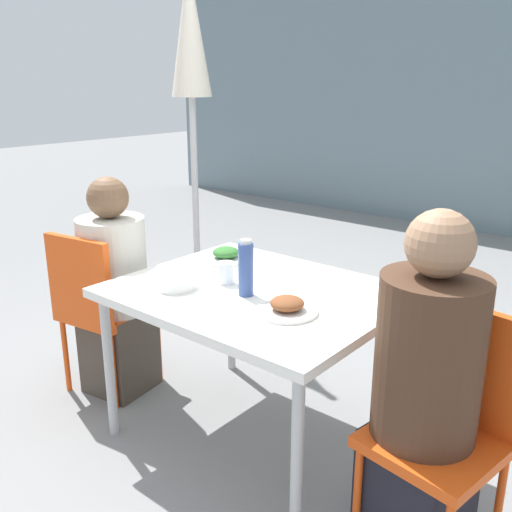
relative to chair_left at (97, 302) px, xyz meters
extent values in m
plane|color=gray|center=(0.87, 0.21, -0.51)|extent=(24.00, 24.00, 0.00)
cube|color=white|center=(0.87, 0.21, 0.20)|extent=(1.17, 0.94, 0.04)
cylinder|color=#B7B7B7|center=(0.35, -0.20, -0.17)|extent=(0.04, 0.04, 0.69)
cylinder|color=#B7B7B7|center=(1.39, -0.20, -0.17)|extent=(0.04, 0.04, 0.69)
cylinder|color=#B7B7B7|center=(0.35, 0.62, -0.17)|extent=(0.04, 0.04, 0.69)
cylinder|color=#B7B7B7|center=(1.39, 0.62, -0.17)|extent=(0.04, 0.04, 0.69)
cube|color=#E54C14|center=(-0.01, 0.08, -0.08)|extent=(0.46, 0.46, 0.04)
cube|color=#E54C14|center=(0.02, -0.10, 0.15)|extent=(0.40, 0.10, 0.42)
cylinder|color=#E54C14|center=(-0.21, 0.22, -0.30)|extent=(0.03, 0.03, 0.41)
cylinder|color=#E54C14|center=(0.13, 0.27, -0.30)|extent=(0.03, 0.03, 0.41)
cylinder|color=#E54C14|center=(-0.15, -0.11, -0.30)|extent=(0.03, 0.03, 0.41)
cylinder|color=#E54C14|center=(0.18, -0.06, -0.30)|extent=(0.03, 0.03, 0.41)
cube|color=#473D33|center=(0.04, 0.09, -0.28)|extent=(0.34, 0.34, 0.45)
cylinder|color=beige|center=(0.04, 0.09, 0.18)|extent=(0.34, 0.34, 0.49)
sphere|color=brown|center=(0.04, 0.09, 0.53)|extent=(0.20, 0.20, 0.20)
cube|color=#E54C14|center=(1.75, 0.07, -0.08)|extent=(0.46, 0.46, 0.04)
cube|color=#E54C14|center=(1.78, 0.25, 0.15)|extent=(0.40, 0.10, 0.42)
cylinder|color=#E54C14|center=(1.56, -0.07, -0.30)|extent=(0.03, 0.03, 0.41)
cylinder|color=#E54C14|center=(1.95, 0.22, -0.30)|extent=(0.03, 0.03, 0.41)
cylinder|color=#E54C14|center=(1.61, 0.27, -0.30)|extent=(0.03, 0.03, 0.41)
cube|color=black|center=(1.70, 0.08, -0.28)|extent=(0.36, 0.36, 0.45)
cylinder|color=#472D1E|center=(1.70, 0.08, 0.22)|extent=(0.35, 0.35, 0.56)
sphere|color=#9E7556|center=(1.70, 0.08, 0.60)|extent=(0.21, 0.21, 0.21)
cylinder|color=#333333|center=(-0.41, 1.11, -0.48)|extent=(0.36, 0.36, 0.05)
cylinder|color=#BCBCBC|center=(-0.41, 1.11, 0.64)|extent=(0.04, 0.04, 2.29)
cone|color=beige|center=(-0.41, 1.11, 1.38)|extent=(0.26, 0.26, 0.82)
cylinder|color=white|center=(1.13, 0.09, 0.22)|extent=(0.24, 0.24, 0.01)
ellipsoid|color=brown|center=(1.13, 0.09, 0.26)|extent=(0.13, 0.13, 0.05)
cylinder|color=white|center=(0.49, 0.43, 0.22)|extent=(0.24, 0.24, 0.01)
ellipsoid|color=#33702D|center=(0.49, 0.43, 0.26)|extent=(0.13, 0.13, 0.05)
cylinder|color=#334C8E|center=(0.88, 0.13, 0.33)|extent=(0.06, 0.06, 0.22)
cylinder|color=white|center=(0.88, 0.13, 0.45)|extent=(0.04, 0.04, 0.02)
cylinder|color=white|center=(0.72, 0.19, 0.26)|extent=(0.07, 0.07, 0.10)
cylinder|color=white|center=(0.59, 0.01, 0.24)|extent=(0.18, 0.18, 0.05)
camera|label=1|loc=(2.34, -1.55, 1.08)|focal=40.00mm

